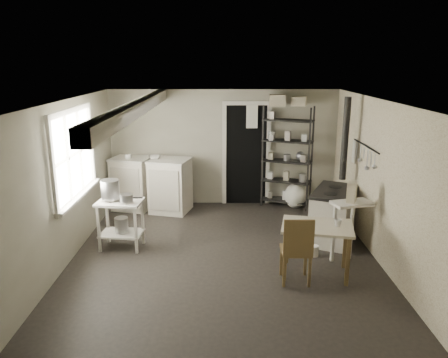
{
  "coord_description": "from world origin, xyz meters",
  "views": [
    {
      "loc": [
        -0.01,
        -6.07,
        2.82
      ],
      "look_at": [
        0.0,
        0.3,
        1.1
      ],
      "focal_mm": 35.0,
      "sensor_mm": 36.0,
      "label": 1
    }
  ],
  "objects_px": {
    "shelf_rack": "(287,160)",
    "chair": "(296,247)",
    "base_cabinets": "(152,187)",
    "prep_table": "(121,223)",
    "stove": "(333,213)",
    "flour_sack": "(295,196)",
    "stockpot": "(110,189)",
    "work_table": "(316,248)"
  },
  "relations": [
    {
      "from": "prep_table",
      "to": "work_table",
      "type": "bearing_deg",
      "value": -17.05
    },
    {
      "from": "stove",
      "to": "work_table",
      "type": "relative_size",
      "value": 1.14
    },
    {
      "from": "base_cabinets",
      "to": "work_table",
      "type": "relative_size",
      "value": 1.68
    },
    {
      "from": "stove",
      "to": "flour_sack",
      "type": "bearing_deg",
      "value": 127.37
    },
    {
      "from": "base_cabinets",
      "to": "flour_sack",
      "type": "xyz_separation_m",
      "value": [
        2.83,
        0.07,
        -0.22
      ]
    },
    {
      "from": "shelf_rack",
      "to": "work_table",
      "type": "distance_m",
      "value": 2.96
    },
    {
      "from": "base_cabinets",
      "to": "chair",
      "type": "distance_m",
      "value": 3.74
    },
    {
      "from": "stockpot",
      "to": "shelf_rack",
      "type": "bearing_deg",
      "value": 33.89
    },
    {
      "from": "base_cabinets",
      "to": "stove",
      "type": "relative_size",
      "value": 1.48
    },
    {
      "from": "base_cabinets",
      "to": "shelf_rack",
      "type": "bearing_deg",
      "value": 18.3
    },
    {
      "from": "shelf_rack",
      "to": "stove",
      "type": "relative_size",
      "value": 1.89
    },
    {
      "from": "prep_table",
      "to": "stove",
      "type": "relative_size",
      "value": 0.72
    },
    {
      "from": "shelf_rack",
      "to": "work_table",
      "type": "relative_size",
      "value": 2.15
    },
    {
      "from": "base_cabinets",
      "to": "flour_sack",
      "type": "distance_m",
      "value": 2.84
    },
    {
      "from": "stockpot",
      "to": "stove",
      "type": "bearing_deg",
      "value": 5.06
    },
    {
      "from": "base_cabinets",
      "to": "stove",
      "type": "bearing_deg",
      "value": -11.1
    },
    {
      "from": "base_cabinets",
      "to": "prep_table",
      "type": "bearing_deg",
      "value": -81.7
    },
    {
      "from": "base_cabinets",
      "to": "chair",
      "type": "xyz_separation_m",
      "value": [
        2.34,
        -2.91,
        0.02
      ]
    },
    {
      "from": "prep_table",
      "to": "base_cabinets",
      "type": "bearing_deg",
      "value": 84.25
    },
    {
      "from": "base_cabinets",
      "to": "chair",
      "type": "bearing_deg",
      "value": -37.1
    },
    {
      "from": "flour_sack",
      "to": "work_table",
      "type": "bearing_deg",
      "value": -93.55
    },
    {
      "from": "stockpot",
      "to": "chair",
      "type": "xyz_separation_m",
      "value": [
        2.67,
        -1.11,
        -0.45
      ]
    },
    {
      "from": "stockpot",
      "to": "base_cabinets",
      "type": "relative_size",
      "value": 0.19
    },
    {
      "from": "base_cabinets",
      "to": "work_table",
      "type": "xyz_separation_m",
      "value": [
        2.65,
        -2.7,
        -0.08
      ]
    },
    {
      "from": "stove",
      "to": "chair",
      "type": "height_order",
      "value": "chair"
    },
    {
      "from": "stockpot",
      "to": "chair",
      "type": "height_order",
      "value": "stockpot"
    },
    {
      "from": "shelf_rack",
      "to": "chair",
      "type": "height_order",
      "value": "shelf_rack"
    },
    {
      "from": "shelf_rack",
      "to": "base_cabinets",
      "type": "bearing_deg",
      "value": -153.86
    },
    {
      "from": "stockpot",
      "to": "base_cabinets",
      "type": "height_order",
      "value": "stockpot"
    },
    {
      "from": "chair",
      "to": "prep_table",
      "type": "bearing_deg",
      "value": 157.78
    },
    {
      "from": "base_cabinets",
      "to": "work_table",
      "type": "distance_m",
      "value": 3.79
    },
    {
      "from": "stockpot",
      "to": "work_table",
      "type": "bearing_deg",
      "value": -16.85
    },
    {
      "from": "shelf_rack",
      "to": "chair",
      "type": "relative_size",
      "value": 2.16
    },
    {
      "from": "work_table",
      "to": "flour_sack",
      "type": "xyz_separation_m",
      "value": [
        0.17,
        2.78,
        -0.14
      ]
    },
    {
      "from": "shelf_rack",
      "to": "stove",
      "type": "xyz_separation_m",
      "value": [
        0.53,
        -1.69,
        -0.51
      ]
    },
    {
      "from": "stove",
      "to": "stockpot",
      "type": "bearing_deg",
      "value": -150.13
    },
    {
      "from": "flour_sack",
      "to": "stockpot",
      "type": "bearing_deg",
      "value": -149.27
    },
    {
      "from": "prep_table",
      "to": "flour_sack",
      "type": "bearing_deg",
      "value": 32.32
    },
    {
      "from": "stockpot",
      "to": "shelf_rack",
      "type": "height_order",
      "value": "shelf_rack"
    },
    {
      "from": "prep_table",
      "to": "base_cabinets",
      "type": "xyz_separation_m",
      "value": [
        0.18,
        1.83,
        0.06
      ]
    },
    {
      "from": "stockpot",
      "to": "shelf_rack",
      "type": "relative_size",
      "value": 0.15
    },
    {
      "from": "flour_sack",
      "to": "shelf_rack",
      "type": "bearing_deg",
      "value": 145.33
    }
  ]
}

